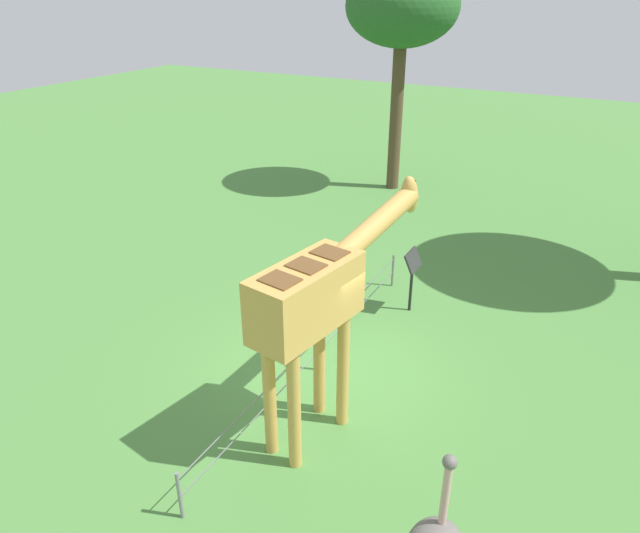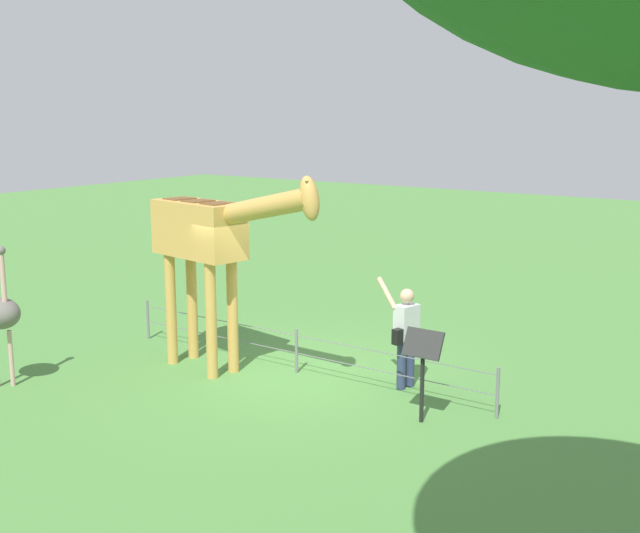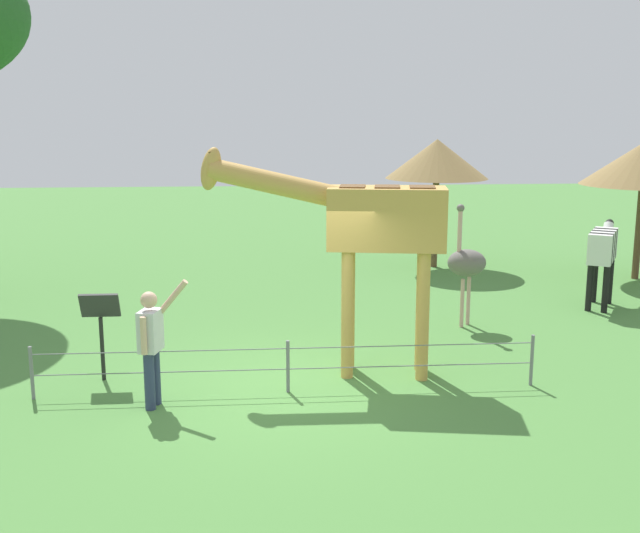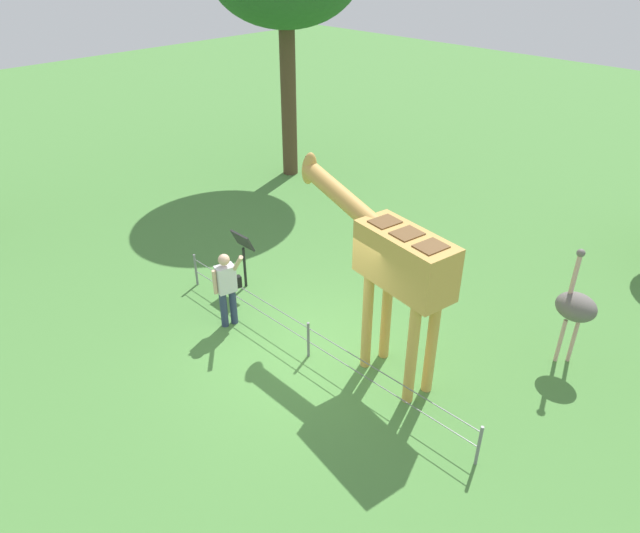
{
  "view_description": "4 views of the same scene",
  "coord_description": "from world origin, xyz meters",
  "px_view_note": "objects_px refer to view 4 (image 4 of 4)",
  "views": [
    {
      "loc": [
        -7.17,
        -3.86,
        6.06
      ],
      "look_at": [
        0.13,
        0.08,
        1.94
      ],
      "focal_mm": 32.39,
      "sensor_mm": 36.0,
      "label": 1
    },
    {
      "loc": [
        7.54,
        -10.04,
        4.26
      ],
      "look_at": [
        0.69,
        -0.23,
        1.92
      ],
      "focal_mm": 44.9,
      "sensor_mm": 36.0,
      "label": 2
    },
    {
      "loc": [
        0.36,
        10.36,
        3.9
      ],
      "look_at": [
        -0.46,
        -0.01,
        1.78
      ],
      "focal_mm": 43.23,
      "sensor_mm": 36.0,
      "label": 3
    },
    {
      "loc": [
        -5.91,
        5.78,
        6.76
      ],
      "look_at": [
        -0.5,
        0.29,
        2.2
      ],
      "focal_mm": 32.12,
      "sensor_mm": 36.0,
      "label": 4
    }
  ],
  "objects_px": {
    "giraffe": "(392,260)",
    "info_sign": "(243,248)",
    "visitor": "(227,286)",
    "ostrich": "(576,307)"
  },
  "relations": [
    {
      "from": "giraffe",
      "to": "info_sign",
      "type": "distance_m",
      "value": 4.08
    },
    {
      "from": "visitor",
      "to": "info_sign",
      "type": "relative_size",
      "value": 1.31
    },
    {
      "from": "visitor",
      "to": "info_sign",
      "type": "height_order",
      "value": "visitor"
    },
    {
      "from": "visitor",
      "to": "ostrich",
      "type": "relative_size",
      "value": 0.77
    },
    {
      "from": "info_sign",
      "to": "visitor",
      "type": "bearing_deg",
      "value": 128.48
    },
    {
      "from": "visitor",
      "to": "ostrich",
      "type": "distance_m",
      "value": 6.27
    },
    {
      "from": "ostrich",
      "to": "info_sign",
      "type": "height_order",
      "value": "ostrich"
    },
    {
      "from": "ostrich",
      "to": "info_sign",
      "type": "bearing_deg",
      "value": 21.93
    },
    {
      "from": "visitor",
      "to": "ostrich",
      "type": "xyz_separation_m",
      "value": [
        -5.17,
        -3.54,
        0.27
      ]
    },
    {
      "from": "visitor",
      "to": "ostrich",
      "type": "height_order",
      "value": "ostrich"
    }
  ]
}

